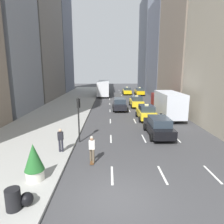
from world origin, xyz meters
The scene contains 19 objects.
ground_plane centered at (0.00, 0.00, 0.00)m, with size 160.00×160.00×0.00m, color #3D3D3F.
sidewalk_left centered at (-7.00, 27.00, 0.07)m, with size 8.00×66.00×0.15m, color #9E9E99.
lane_markings centered at (2.60, 23.00, 0.01)m, with size 5.72×56.00×0.01m.
building_row_left centered at (-14.00, 29.43, 16.01)m, with size 6.00×53.07×34.05m.
building_row_right centered at (12.00, 30.37, 10.81)m, with size 6.00×55.22×25.02m.
taxi_lead centered at (4.00, 14.71, 0.88)m, with size 2.02×4.40×1.87m.
taxi_second centered at (4.00, 39.75, 0.88)m, with size 2.02×4.40×1.87m.
taxi_third centered at (4.00, 23.07, 0.88)m, with size 2.02×4.40×1.87m.
taxi_fourth centered at (6.80, 38.39, 0.88)m, with size 2.02×4.40×1.87m.
sedan_black_near centered at (1.20, 20.41, 0.89)m, with size 2.02×4.73×1.75m.
sedan_silver_behind centered at (4.00, 8.75, 0.87)m, with size 2.02×4.85×1.71m.
city_bus centered at (-1.61, 38.20, 1.79)m, with size 2.80×11.61×3.25m.
box_truck centered at (6.80, 16.07, 1.71)m, with size 2.58×8.40×3.15m.
skateboarder centered at (-1.42, 3.56, 0.96)m, with size 0.36×0.80×1.75m.
trash_can centered at (-4.23, -0.89, 0.60)m, with size 0.60×0.60×0.90m, color black.
planter_with_shrub centered at (-4.17, 1.35, 1.15)m, with size 1.00×1.00×1.95m.
trash_bag centered at (-3.80, -0.64, 0.43)m, with size 0.56×0.56×0.56m, color black.
pedestrian_near_curb centered at (-3.68, 4.98, 1.07)m, with size 0.36×0.22×1.65m.
traffic_light_pole centered at (-2.75, 7.33, 2.41)m, with size 0.24×0.42×3.60m.
Camera 1 is at (-0.37, -8.08, 5.68)m, focal length 32.00 mm.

